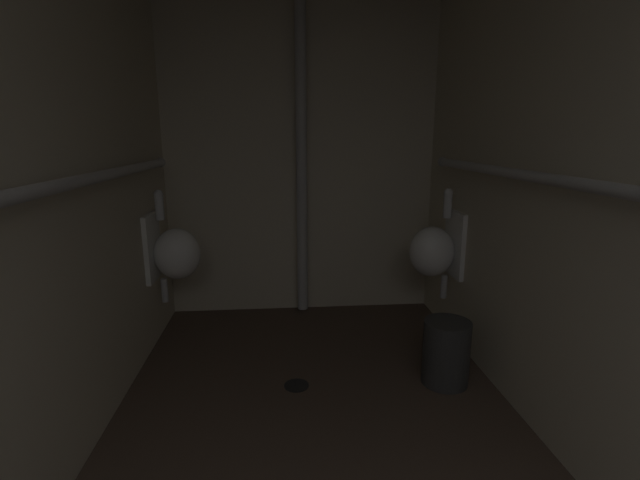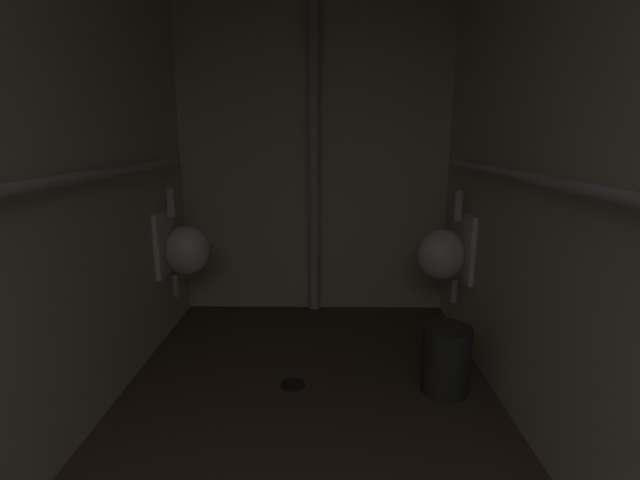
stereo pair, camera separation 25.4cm
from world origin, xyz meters
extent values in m
cube|color=beige|center=(-1.05, 1.86, 1.22)|extent=(0.06, 3.84, 2.45)
cube|color=beige|center=(1.05, 1.86, 1.22)|extent=(0.06, 3.84, 2.45)
cube|color=beige|center=(0.00, 3.75, 1.22)|extent=(2.15, 0.06, 2.45)
ellipsoid|color=white|center=(-0.85, 3.22, 0.61)|extent=(0.30, 0.26, 0.34)
cube|color=white|center=(-1.00, 3.22, 0.66)|extent=(0.03, 0.30, 0.44)
cylinder|color=silver|center=(-0.94, 3.22, 0.92)|extent=(0.06, 0.06, 0.16)
sphere|color=silver|center=(-0.94, 3.22, 1.00)|extent=(0.06, 0.06, 0.06)
cylinder|color=#B2B2B2|center=(-0.95, 3.22, 0.36)|extent=(0.04, 0.04, 0.16)
ellipsoid|color=white|center=(0.85, 3.13, 0.61)|extent=(0.30, 0.26, 0.34)
cube|color=white|center=(1.00, 3.13, 0.66)|extent=(0.03, 0.30, 0.44)
cylinder|color=silver|center=(0.94, 3.13, 0.92)|extent=(0.06, 0.06, 0.16)
sphere|color=silver|center=(0.94, 3.13, 1.00)|extent=(0.06, 0.06, 0.06)
cylinder|color=#B2B2B2|center=(0.95, 3.13, 0.36)|extent=(0.04, 0.04, 0.16)
cylinder|color=#B2B2B2|center=(-0.96, 1.88, 1.19)|extent=(0.05, 3.08, 0.05)
sphere|color=#B2B2B2|center=(-0.96, 3.42, 1.19)|extent=(0.06, 0.06, 0.06)
cylinder|color=#B2B2B2|center=(0.96, 1.84, 1.19)|extent=(0.05, 2.98, 0.05)
sphere|color=#B2B2B2|center=(0.96, 3.33, 1.19)|extent=(0.06, 0.06, 0.06)
cylinder|color=#B2B2B2|center=(0.00, 3.64, 1.22)|extent=(0.08, 0.08, 2.40)
cylinder|color=black|center=(-0.09, 2.55, 0.00)|extent=(0.14, 0.14, 0.01)
cylinder|color=#2D2D2D|center=(0.75, 2.52, 0.18)|extent=(0.26, 0.26, 0.37)
camera|label=1|loc=(-0.16, 0.29, 1.37)|focal=25.23mm
camera|label=2|loc=(0.10, 0.29, 1.37)|focal=25.23mm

